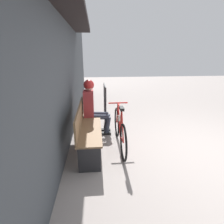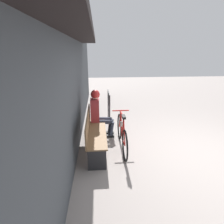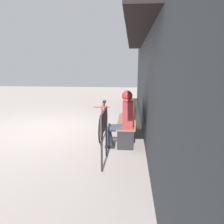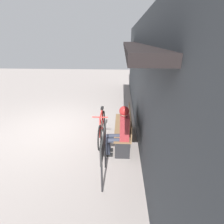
{
  "view_description": "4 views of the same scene",
  "coord_description": "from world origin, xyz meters",
  "views": [
    {
      "loc": [
        -2.7,
        2.06,
        1.79
      ],
      "look_at": [
        0.38,
        1.77,
        0.77
      ],
      "focal_mm": 28.0,
      "sensor_mm": 36.0,
      "label": 1
    },
    {
      "loc": [
        -3.17,
        2.14,
        2.2
      ],
      "look_at": [
        0.73,
        1.82,
        0.82
      ],
      "focal_mm": 28.0,
      "sensor_mm": 36.0,
      "label": 2
    },
    {
      "loc": [
        5.79,
        2.3,
        1.81
      ],
      "look_at": [
        0.59,
        1.84,
        0.67
      ],
      "focal_mm": 35.0,
      "sensor_mm": 36.0,
      "label": 3
    },
    {
      "loc": [
        4.8,
        2.14,
        2.66
      ],
      "look_at": [
        0.31,
        1.89,
        0.78
      ],
      "focal_mm": 28.0,
      "sensor_mm": 36.0,
      "label": 4
    }
  ],
  "objects": [
    {
      "name": "storefront_wall",
      "position": [
        0.0,
        2.67,
        1.66
      ],
      "size": [
        12.0,
        0.56,
        3.2
      ],
      "color": "#3D4247",
      "rests_on": "ground_plane"
    },
    {
      "name": "person_seated",
      "position": [
        1.14,
        2.14,
        0.73
      ],
      "size": [
        0.34,
        0.61,
        1.27
      ],
      "color": "#2D3342",
      "rests_on": "ground_plane"
    },
    {
      "name": "ground_plane",
      "position": [
        0.0,
        0.0,
        0.0
      ],
      "size": [
        24.0,
        24.0,
        0.0
      ],
      "primitive_type": "plane",
      "color": "gray"
    },
    {
      "name": "park_bench_near",
      "position": [
        0.51,
        2.25,
        0.4
      ],
      "size": [
        1.68,
        0.42,
        0.85
      ],
      "color": "brown",
      "rests_on": "ground_plane"
    },
    {
      "name": "bicycle",
      "position": [
        0.48,
        1.61,
        0.37
      ],
      "size": [
        1.63,
        0.4,
        0.89
      ],
      "color": "black",
      "rests_on": "ground_plane"
    },
    {
      "name": "signboard",
      "position": [
        2.01,
        1.82,
        0.75
      ],
      "size": [
        0.84,
        0.04,
        1.01
      ],
      "color": "#232326",
      "rests_on": "ground_plane"
    }
  ]
}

